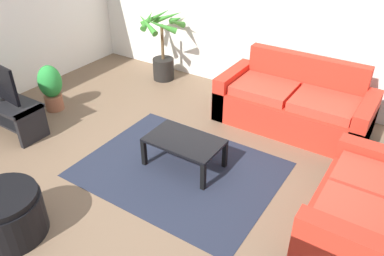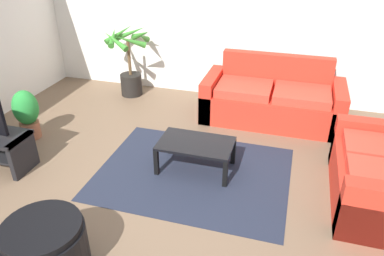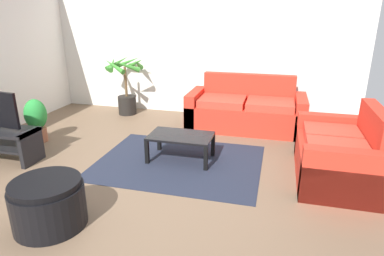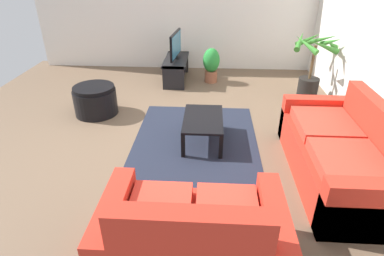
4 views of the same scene
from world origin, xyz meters
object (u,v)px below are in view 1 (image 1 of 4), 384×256
object	(u,v)px
couch_main	(294,105)
potted_palm	(163,48)
coffee_table	(184,143)
tv_stand	(6,110)
couch_loveseat	(370,215)
ottoman	(6,215)
potted_plant_small	(51,86)

from	to	relation	value
couch_main	potted_palm	xyz separation A→B (m)	(-2.38, 0.28, 0.24)
coffee_table	potted_palm	size ratio (longest dim) A/B	0.75
coffee_table	potted_palm	xyz separation A→B (m)	(-1.67, 1.84, 0.23)
couch_main	tv_stand	world-z (taller)	couch_main
couch_loveseat	potted_palm	distance (m)	4.13
coffee_table	potted_palm	bearing A→B (deg)	132.11
ottoman	couch_main	bearing A→B (deg)	65.63
tv_stand	couch_main	bearing A→B (deg)	34.82
potted_plant_small	ottoman	xyz separation A→B (m)	(1.59, -1.84, -0.14)
couch_loveseat	tv_stand	distance (m)	4.47
tv_stand	ottoman	size ratio (longest dim) A/B	1.62
coffee_table	potted_palm	distance (m)	2.49
coffee_table	ottoman	size ratio (longest dim) A/B	1.27
couch_main	potted_palm	size ratio (longest dim) A/B	1.74
tv_stand	potted_palm	xyz separation A→B (m)	(0.75, 2.46, 0.24)
couch_loveseat	tv_stand	bearing A→B (deg)	-172.37
couch_loveseat	coffee_table	xyz separation A→B (m)	(-2.01, 0.03, 0.01)
tv_stand	potted_plant_small	world-z (taller)	potted_plant_small
couch_main	coffee_table	size ratio (longest dim) A/B	2.31
couch_loveseat	ottoman	size ratio (longest dim) A/B	2.13
couch_main	couch_loveseat	world-z (taller)	same
coffee_table	potted_plant_small	distance (m)	2.37
potted_plant_small	coffee_table	bearing A→B (deg)	-2.19
couch_main	coffee_table	world-z (taller)	couch_main
couch_main	potted_plant_small	size ratio (longest dim) A/B	2.90
tv_stand	coffee_table	xyz separation A→B (m)	(2.42, 0.62, 0.02)
couch_loveseat	coffee_table	world-z (taller)	couch_loveseat
couch_main	tv_stand	distance (m)	3.82
ottoman	coffee_table	bearing A→B (deg)	65.91
potted_palm	ottoman	world-z (taller)	potted_palm
couch_loveseat	couch_main	bearing A→B (deg)	129.08
potted_palm	coffee_table	bearing A→B (deg)	-47.89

